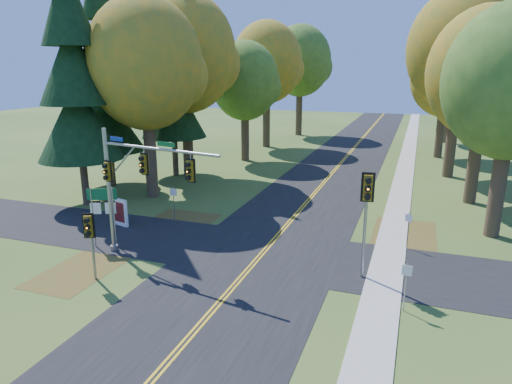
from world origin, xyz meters
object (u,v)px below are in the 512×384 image
(route_sign_cluster, at_px, (103,205))
(east_signal_pole, at_px, (367,199))
(traffic_mast, at_px, (132,178))
(info_kiosk, at_px, (120,212))

(route_sign_cluster, bearing_deg, east_signal_pole, -21.30)
(east_signal_pole, bearing_deg, route_sign_cluster, 174.42)
(traffic_mast, relative_size, route_sign_cluster, 2.12)
(traffic_mast, xyz_separation_m, route_sign_cluster, (-2.45, 0.67, -1.82))
(route_sign_cluster, distance_m, info_kiosk, 3.65)
(info_kiosk, bearing_deg, east_signal_pole, 5.51)
(route_sign_cluster, bearing_deg, traffic_mast, -39.42)
(east_signal_pole, xyz_separation_m, route_sign_cluster, (-13.45, -0.63, -1.46))
(east_signal_pole, bearing_deg, info_kiosk, 162.28)
(traffic_mast, xyz_separation_m, east_signal_pole, (11.00, 1.31, -0.36))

